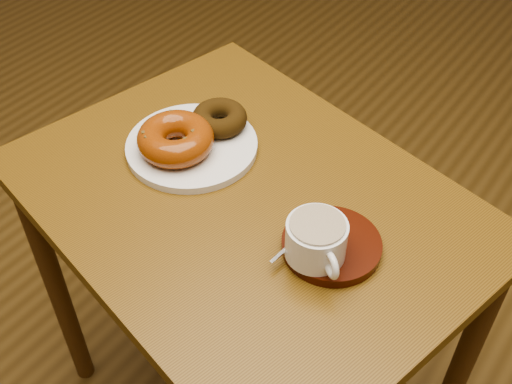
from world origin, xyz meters
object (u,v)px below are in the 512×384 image
Objects in this scene: donut_plate at (192,146)px; saucer at (331,245)px; coffee_cup at (317,240)px; cafe_table at (247,242)px.

donut_plate is 0.31m from saucer.
saucer is (0.31, -0.05, 0.00)m from donut_plate.
coffee_cup is at bearing -15.69° from donut_plate.
saucer reaches higher than donut_plate.
cafe_table is 3.76× the size of donut_plate.
coffee_cup is at bearing -3.98° from cafe_table.
donut_plate is at bearing 170.62° from saucer.
coffee_cup is at bearing -101.42° from saucer.
donut_plate is at bearing 178.29° from cafe_table.
cafe_table is 0.19m from donut_plate.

